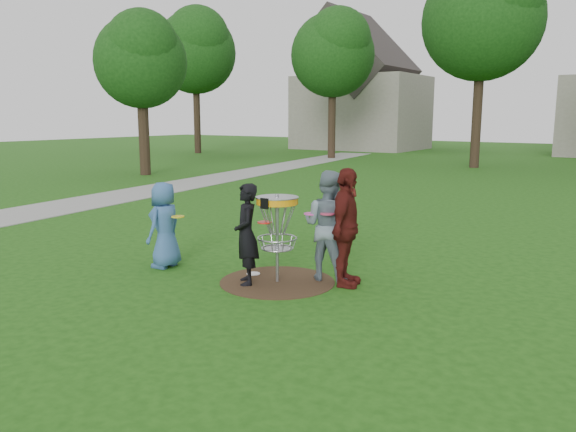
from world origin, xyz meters
The scene contains 11 objects.
ground centered at (0.00, 0.00, 0.00)m, with size 100.00×100.00×0.00m, color #19470F.
dirt_patch centered at (0.00, 0.00, 0.00)m, with size 1.80×1.80×0.01m, color #47331E.
concrete_path centered at (-10.00, 8.00, 0.01)m, with size 2.20×40.00×0.02m, color #9E9E99.
player_blue centered at (-2.10, -0.33, 0.73)m, with size 0.71×0.46×1.46m, color #345C90.
player_black centered at (-0.34, -0.33, 0.78)m, with size 0.57×0.37×1.56m, color black.
player_grey centered at (0.57, 0.57, 0.87)m, with size 0.84×0.66×1.73m, color slate.
player_maroon centered at (0.97, 0.42, 0.90)m, with size 1.06×0.44×1.80m, color #511512.
disc_on_grass centered at (-0.56, 0.12, 0.01)m, with size 0.22×0.22×0.02m, color white.
disc_golf_basket centered at (0.00, 0.00, 1.02)m, with size 0.66×0.67×1.38m.
held_discs centered at (-0.22, 0.06, 1.00)m, with size 2.75×0.89×0.23m.
tree_row centered at (0.44, 20.67, 6.21)m, with size 51.20×17.42×9.90m.
Camera 1 is at (4.83, -6.92, 2.56)m, focal length 35.00 mm.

